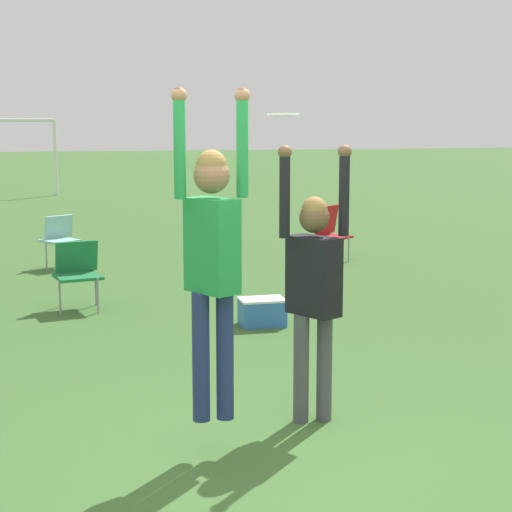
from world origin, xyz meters
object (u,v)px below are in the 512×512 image
object	(u,v)px
person_defending	(314,278)
camping_chair_0	(329,230)
cooler_box	(262,312)
camping_chair_1	(59,236)
person_jumping	(212,246)
frisbee	(283,114)
camping_chair_3	(77,269)

from	to	relation	value
person_defending	camping_chair_0	xyz separation A→B (m)	(2.60, 7.38, -0.63)
cooler_box	camping_chair_0	bearing A→B (deg)	62.51
camping_chair_0	person_defending	bearing A→B (deg)	34.37
camping_chair_0	camping_chair_1	size ratio (longest dim) A/B	1.10
person_jumping	frisbee	size ratio (longest dim) A/B	10.15
camping_chair_0	camping_chair_3	xyz separation A→B (m)	(-4.21, -2.87, -0.01)
person_defending	camping_chair_0	bearing A→B (deg)	131.50
person_jumping	camping_chair_3	world-z (taller)	person_jumping
person_defending	camping_chair_1	world-z (taller)	person_defending
frisbee	camping_chair_3	distance (m)	5.30
person_jumping	frisbee	xyz separation A→B (m)	(0.54, 0.19, 0.87)
camping_chair_3	frisbee	bearing A→B (deg)	92.89
person_defending	camping_chair_1	xyz separation A→B (m)	(-1.79, 7.63, -0.63)
camping_chair_1	cooler_box	world-z (taller)	camping_chair_1
camping_chair_0	camping_chair_1	xyz separation A→B (m)	(-4.38, 0.26, -0.00)
frisbee	cooler_box	distance (m)	4.11
frisbee	camping_chair_1	size ratio (longest dim) A/B	0.27
person_jumping	cooler_box	world-z (taller)	person_jumping
person_defending	person_jumping	bearing A→B (deg)	-90.00
person_defending	camping_chair_0	world-z (taller)	person_defending
person_jumping	camping_chair_0	size ratio (longest dim) A/B	2.54
camping_chair_3	cooler_box	distance (m)	2.45
person_jumping	camping_chair_3	size ratio (longest dim) A/B	2.74
camping_chair_0	cooler_box	size ratio (longest dim) A/B	1.76
person_jumping	camping_chair_0	xyz separation A→B (m)	(3.46, 7.86, -0.97)
person_defending	camping_chair_1	distance (m)	7.87
camping_chair_1	cooler_box	xyz separation A→B (m)	(2.17, -4.52, -0.34)
camping_chair_0	cooler_box	xyz separation A→B (m)	(-2.22, -4.26, -0.34)
frisbee	person_jumping	bearing A→B (deg)	-160.47
person_jumping	frisbee	distance (m)	1.05
person_jumping	camping_chair_3	bearing A→B (deg)	-20.61
person_defending	cooler_box	distance (m)	3.29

